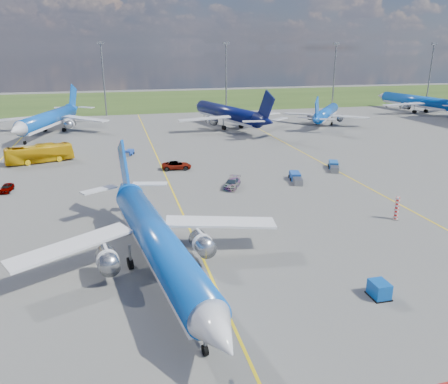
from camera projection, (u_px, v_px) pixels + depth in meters
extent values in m
plane|color=#50504D|center=(210.00, 274.00, 42.25)|extent=(400.00, 400.00, 0.00)
cube|color=#2D4719|center=(132.00, 101.00, 180.30)|extent=(400.00, 80.00, 0.01)
cube|color=yellow|center=(170.00, 185.00, 69.85)|extent=(0.25, 160.00, 0.02)
cube|color=yellow|center=(315.00, 159.00, 86.04)|extent=(0.25, 120.00, 0.02)
cylinder|color=slate|center=(104.00, 81.00, 137.70)|extent=(0.50, 0.50, 22.00)
cube|color=slate|center=(100.00, 43.00, 134.15)|extent=(2.20, 0.50, 0.80)
cylinder|color=slate|center=(226.00, 78.00, 147.02)|extent=(0.50, 0.50, 22.00)
cube|color=slate|center=(226.00, 43.00, 143.47)|extent=(2.20, 0.50, 0.80)
cylinder|color=slate|center=(334.00, 77.00, 156.33)|extent=(0.50, 0.50, 22.00)
cube|color=slate|center=(337.00, 43.00, 152.78)|extent=(2.20, 0.50, 0.80)
cylinder|color=slate|center=(430.00, 75.00, 165.65)|extent=(0.50, 0.50, 22.00)
cube|color=slate|center=(434.00, 44.00, 162.10)|extent=(2.20, 0.50, 0.80)
cylinder|color=red|center=(397.00, 208.00, 55.19)|extent=(0.50, 0.50, 3.00)
cube|color=#0B479F|center=(379.00, 289.00, 38.16)|extent=(1.45, 1.81, 1.44)
imported|color=gold|center=(39.00, 154.00, 82.87)|extent=(12.60, 6.30, 3.42)
imported|color=#999999|center=(7.00, 188.00, 66.20)|extent=(1.82, 3.74, 1.23)
imported|color=#999999|center=(177.00, 165.00, 78.43)|extent=(5.44, 2.76, 1.47)
imported|color=#999999|center=(232.00, 183.00, 68.09)|extent=(4.13, 5.31, 1.44)
cube|color=#1B49A4|center=(295.00, 176.00, 72.45)|extent=(2.17, 3.15, 1.21)
cube|color=slate|center=(298.00, 181.00, 69.76)|extent=(1.80, 2.46, 0.99)
cube|color=#1B41A2|center=(129.00, 153.00, 88.96)|extent=(2.19, 2.75, 1.03)
cube|color=slate|center=(125.00, 156.00, 86.72)|extent=(1.79, 2.16, 0.84)
cube|color=#1B55A4|center=(333.00, 165.00, 79.39)|extent=(2.58, 3.26, 1.22)
cube|color=slate|center=(335.00, 169.00, 76.73)|extent=(2.11, 2.56, 1.00)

